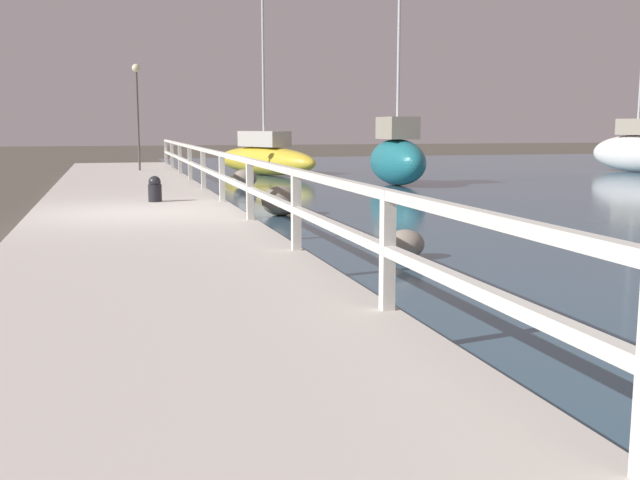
# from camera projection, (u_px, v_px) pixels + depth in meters

# --- Properties ---
(ground_plane) EXTENTS (120.00, 120.00, 0.00)m
(ground_plane) POSITION_uv_depth(u_px,v_px,m) (138.00, 234.00, 12.44)
(ground_plane) COLOR #4C473D
(dock_walkway) EXTENTS (3.46, 36.00, 0.36)m
(dock_walkway) POSITION_uv_depth(u_px,v_px,m) (138.00, 223.00, 12.41)
(dock_walkway) COLOR beige
(dock_walkway) RESTS_ON ground
(railing) EXTENTS (0.10, 32.50, 0.93)m
(railing) POSITION_uv_depth(u_px,v_px,m) (234.00, 172.00, 12.72)
(railing) COLOR silver
(railing) RESTS_ON dock_walkway
(boulder_water_edge) EXTENTS (0.53, 0.48, 0.40)m
(boulder_water_edge) POSITION_uv_depth(u_px,v_px,m) (405.00, 244.00, 10.05)
(boulder_water_edge) COLOR gray
(boulder_water_edge) RESTS_ON ground
(boulder_mid_strip) EXTENTS (0.79, 0.71, 0.59)m
(boulder_mid_strip) POSITION_uv_depth(u_px,v_px,m) (281.00, 201.00, 14.96)
(boulder_mid_strip) COLOR slate
(boulder_mid_strip) RESTS_ON ground
(boulder_upstream) EXTENTS (0.71, 0.64, 0.53)m
(boulder_upstream) POSITION_uv_depth(u_px,v_px,m) (245.00, 178.00, 21.94)
(boulder_upstream) COLOR gray
(boulder_upstream) RESTS_ON ground
(mooring_bollard) EXTENTS (0.25, 0.25, 0.49)m
(mooring_bollard) POSITION_uv_depth(u_px,v_px,m) (155.00, 189.00, 14.13)
(mooring_bollard) COLOR black
(mooring_bollard) RESTS_ON dock_walkway
(dock_lamp) EXTENTS (0.27, 0.27, 3.39)m
(dock_lamp) POSITION_uv_depth(u_px,v_px,m) (137.00, 92.00, 23.97)
(dock_lamp) COLOR #514C47
(dock_lamp) RESTS_ON dock_walkway
(sailboat_teal) EXTENTS (1.30, 3.31, 6.35)m
(sailboat_teal) POSITION_uv_depth(u_px,v_px,m) (397.00, 157.00, 22.68)
(sailboat_teal) COLOR #1E707A
(sailboat_teal) RESTS_ON water_surface
(sailboat_yellow) EXTENTS (3.47, 5.88, 6.42)m
(sailboat_yellow) POSITION_uv_depth(u_px,v_px,m) (264.00, 157.00, 27.54)
(sailboat_yellow) COLOR gold
(sailboat_yellow) RESTS_ON water_surface
(sailboat_white) EXTENTS (2.50, 3.95, 7.50)m
(sailboat_white) POSITION_uv_depth(u_px,v_px,m) (636.00, 150.00, 29.29)
(sailboat_white) COLOR white
(sailboat_white) RESTS_ON water_surface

